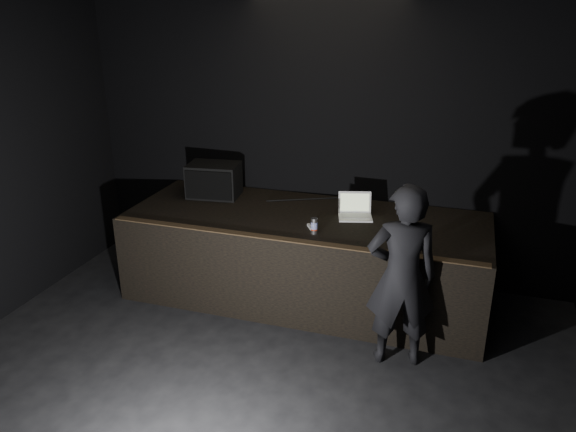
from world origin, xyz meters
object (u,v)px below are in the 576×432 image
Objects in this scene: person at (402,277)px; laptop at (355,210)px; stage_riser at (305,256)px; stage_monitor at (214,180)px; beer_can at (314,226)px.

laptop is at bearing -74.30° from person.
stage_monitor is (-1.26, 0.31, 0.70)m from stage_riser.
laptop is (1.78, -0.15, -0.14)m from stage_monitor.
person is (1.19, -0.95, 0.39)m from stage_riser.
stage_monitor is 1.67m from beer_can.
beer_can is (1.48, -0.77, -0.12)m from stage_monitor.
stage_riser is 0.79m from laptop.
person is at bearing -38.63° from stage_riser.
laptop reaches higher than beer_can.
beer_can is 0.09× the size of person.
laptop reaches higher than stage_riser.
stage_monitor is 3.89× the size of beer_can.
person is at bearing -74.62° from laptop.
laptop is at bearing 17.00° from stage_riser.
stage_monitor is 0.37× the size of person.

